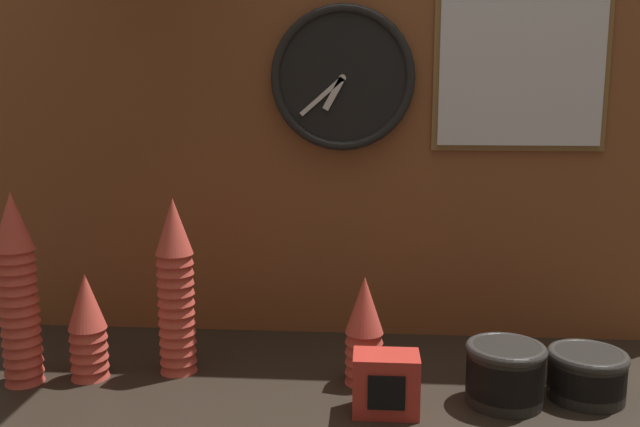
% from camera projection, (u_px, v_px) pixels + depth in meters
% --- Properties ---
extents(ground_plane, '(1.60, 0.56, 0.04)m').
position_uv_depth(ground_plane, '(319.00, 387.00, 1.31)').
color(ground_plane, black).
extents(wall_tiled_back, '(1.60, 0.03, 1.05)m').
position_uv_depth(wall_tiled_back, '(328.00, 100.00, 1.47)').
color(wall_tiled_back, brown).
rests_on(wall_tiled_back, ground_plane).
extents(cup_stack_left, '(0.07, 0.07, 0.21)m').
position_uv_depth(cup_stack_left, '(88.00, 326.00, 1.29)').
color(cup_stack_left, '#DB4C3D').
rests_on(cup_stack_left, ground_plane).
extents(cup_stack_center_left, '(0.07, 0.07, 0.35)m').
position_uv_depth(cup_stack_center_left, '(176.00, 287.00, 1.30)').
color(cup_stack_center_left, '#DB4C3D').
rests_on(cup_stack_center_left, ground_plane).
extents(cup_stack_far_left, '(0.07, 0.07, 0.37)m').
position_uv_depth(cup_stack_far_left, '(18.00, 289.00, 1.25)').
color(cup_stack_far_left, '#DB4C3D').
rests_on(cup_stack_far_left, ground_plane).
extents(cup_stack_center_right, '(0.07, 0.07, 0.21)m').
position_uv_depth(cup_stack_center_right, '(364.00, 330.00, 1.26)').
color(cup_stack_center_right, '#DB4C3D').
rests_on(cup_stack_center_right, ground_plane).
extents(bowl_stack_right, '(0.14, 0.14, 0.11)m').
position_uv_depth(bowl_stack_right, '(505.00, 372.00, 1.19)').
color(bowl_stack_right, black).
rests_on(bowl_stack_right, ground_plane).
extents(bowl_stack_far_right, '(0.14, 0.14, 0.09)m').
position_uv_depth(bowl_stack_far_right, '(587.00, 373.00, 1.21)').
color(bowl_stack_far_right, black).
rests_on(bowl_stack_far_right, ground_plane).
extents(wall_clock, '(0.31, 0.03, 0.31)m').
position_uv_depth(wall_clock, '(343.00, 78.00, 1.43)').
color(wall_clock, black).
extents(menu_board, '(0.36, 0.01, 0.58)m').
position_uv_depth(menu_board, '(524.00, 10.00, 1.39)').
color(menu_board, olive).
extents(napkin_dispenser, '(0.11, 0.08, 0.10)m').
position_uv_depth(napkin_dispenser, '(386.00, 384.00, 1.15)').
color(napkin_dispenser, red).
rests_on(napkin_dispenser, ground_plane).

